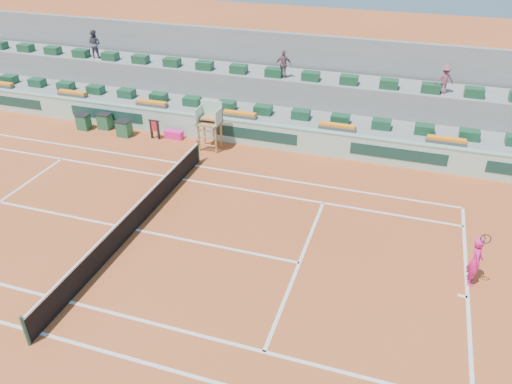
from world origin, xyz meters
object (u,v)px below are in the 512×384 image
at_px(umpire_chair, 210,119).
at_px(drink_cooler_a, 124,128).
at_px(player_bag, 174,135).
at_px(tennis_player, 476,261).

xyz_separation_m(umpire_chair, drink_cooler_a, (-4.90, -0.05, -1.12)).
distance_m(player_bag, umpire_chair, 2.70).
relative_size(player_bag, umpire_chair, 0.39).
distance_m(umpire_chair, tennis_player, 13.74).
distance_m(player_bag, tennis_player, 15.99).
distance_m(player_bag, drink_cooler_a, 2.66).
bearing_deg(drink_cooler_a, player_bag, 11.28).
bearing_deg(player_bag, umpire_chair, -11.58).
height_order(player_bag, tennis_player, tennis_player).
bearing_deg(tennis_player, umpire_chair, 150.71).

